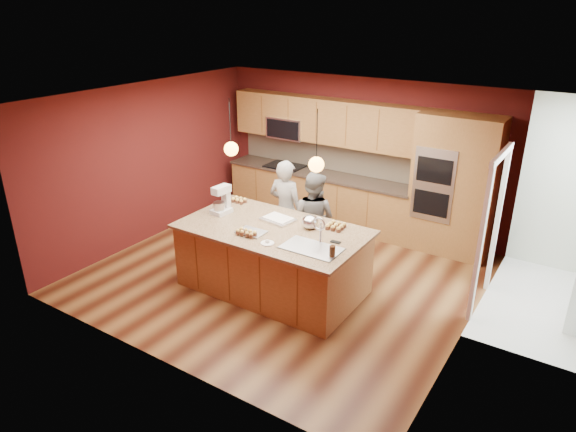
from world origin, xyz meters
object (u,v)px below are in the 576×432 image
Objects in this scene: island at (274,258)px; mixing_bowl at (310,222)px; person_right at (313,219)px; stand_mixer at (222,201)px; person_left at (286,210)px.

island reaches higher than mixing_bowl.
island is 1.03m from person_right.
island is 1.17m from stand_mixer.
person_right reaches higher than island.
island is 0.76m from mixing_bowl.
stand_mixer is (-0.96, 0.05, 0.65)m from island.
person_right is at bearing 117.36° from mixing_bowl.
person_left is at bearing 66.25° from stand_mixer.
person_left is at bearing -3.45° from person_right.
mixing_bowl is at bearing 14.97° from stand_mixer.
island is at bearing 82.75° from person_right.
mixing_bowl is (0.37, -0.71, 0.29)m from person_right.
person_right is 3.62× the size of stand_mixer.
person_left reaches higher than stand_mixer.
island is at bearing -147.09° from mixing_bowl.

